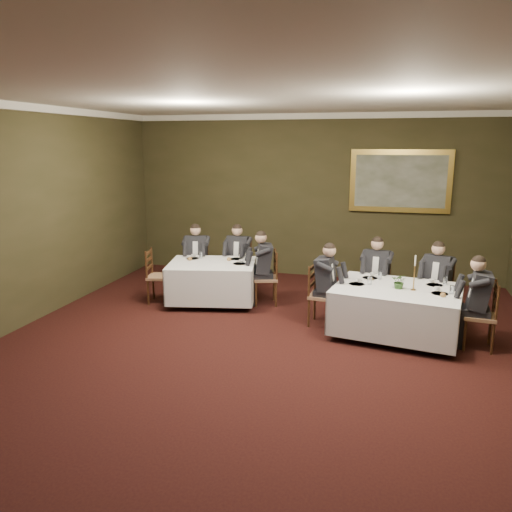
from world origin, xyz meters
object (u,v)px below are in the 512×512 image
at_px(diner_main_endright, 479,314).
at_px(candlestick, 414,277).
at_px(chair_main_backleft, 375,297).
at_px(chair_main_endright, 479,329).
at_px(chair_sec_backleft, 197,276).
at_px(chair_sec_endright, 266,289).
at_px(diner_main_backright, 437,291).
at_px(painting, 400,181).
at_px(chair_sec_endleft, 160,287).
at_px(table_main, 396,307).
at_px(chair_main_endleft, 322,308).
at_px(chair_sec_backright, 239,277).
at_px(chair_main_backright, 436,304).
at_px(diner_main_backleft, 376,284).
at_px(centerpiece, 400,281).
at_px(diner_sec_endright, 265,277).
at_px(diner_main_endleft, 323,294).
at_px(table_second, 212,279).
at_px(diner_sec_backleft, 197,265).
at_px(diner_sec_backright, 239,266).

relative_size(diner_main_endright, candlestick, 2.47).
height_order(chair_main_backleft, chair_main_endright, same).
relative_size(chair_sec_backleft, chair_sec_endright, 1.00).
xyz_separation_m(diner_main_backright, chair_sec_backleft, (-4.47, 0.65, -0.23)).
height_order(chair_main_endright, painting, painting).
bearing_deg(chair_sec_endleft, painting, 109.53).
xyz_separation_m(table_main, chair_sec_endright, (-2.29, 0.99, -0.17)).
bearing_deg(chair_main_endleft, chair_sec_endleft, -91.96).
bearing_deg(table_main, chair_main_endleft, 170.58).
bearing_deg(table_main, chair_sec_backright, 151.03).
height_order(chair_main_backright, painting, painting).
xyz_separation_m(chair_main_backleft, diner_main_endright, (1.47, -1.21, 0.23)).
height_order(chair_main_endleft, chair_main_endright, same).
relative_size(table_main, diner_main_endright, 1.52).
relative_size(chair_sec_backright, chair_sec_endright, 1.00).
distance_m(diner_main_backleft, centerpiece, 1.17).
height_order(table_main, chair_main_backleft, chair_main_backleft).
xyz_separation_m(diner_main_endright, diner_sec_endright, (-3.44, 1.18, 0.00)).
bearing_deg(chair_main_backright, chair_main_backleft, 14.36).
bearing_deg(table_main, diner_sec_endright, 156.69).
distance_m(diner_main_endleft, centerpiece, 1.25).
relative_size(table_second, diner_main_endleft, 1.32).
bearing_deg(centerpiece, chair_main_endleft, 168.62).
relative_size(chair_main_endright, chair_sec_backright, 1.00).
relative_size(chair_main_endleft, chair_sec_endleft, 1.00).
distance_m(diner_main_backleft, chair_sec_endright, 1.97).
distance_m(diner_main_backleft, chair_sec_backright, 2.76).
bearing_deg(diner_sec_backleft, diner_main_endleft, 142.37).
bearing_deg(chair_main_endright, centerpiece, 87.34).
xyz_separation_m(diner_sec_backleft, candlestick, (4.05, -1.56, 0.45)).
bearing_deg(chair_sec_backleft, diner_main_endright, 149.37).
distance_m(table_second, chair_sec_backleft, 0.92).
relative_size(diner_main_endleft, centerpiece, 5.41).
xyz_separation_m(diner_main_endright, candlestick, (-0.92, 0.12, 0.45)).
bearing_deg(diner_main_endright, chair_main_endright, -90.00).
relative_size(diner_main_endleft, diner_main_endright, 1.00).
xyz_separation_m(chair_main_backleft, chair_main_backright, (0.98, -0.16, 0.00)).
distance_m(chair_sec_endright, candlestick, 2.81).
bearing_deg(diner_main_backleft, diner_sec_endright, 8.93).
bearing_deg(chair_main_backleft, chair_main_backright, 179.03).
xyz_separation_m(diner_main_backleft, diner_sec_backright, (-2.67, 0.65, 0.00)).
bearing_deg(diner_main_endleft, chair_main_endright, 86.12).
bearing_deg(diner_main_backleft, chair_main_backright, 179.70).
xyz_separation_m(diner_sec_endright, painting, (2.30, 2.18, 1.62)).
bearing_deg(diner_sec_endright, painting, -64.74).
relative_size(diner_main_endright, painting, 0.67).
bearing_deg(diner_sec_endright, diner_main_endleft, -142.78).
bearing_deg(chair_main_endright, diner_main_backright, 30.95).
relative_size(chair_main_backright, diner_main_endleft, 0.74).
distance_m(diner_main_backright, chair_sec_backright, 3.75).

